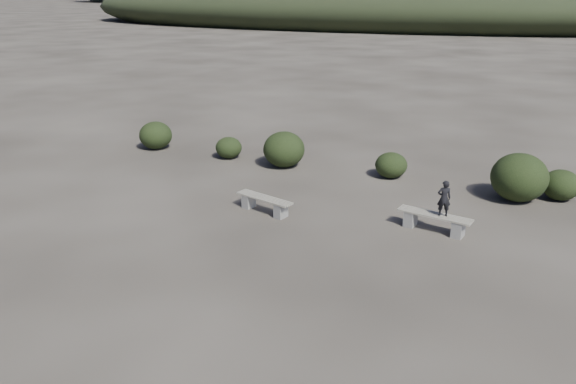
% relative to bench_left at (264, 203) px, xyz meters
% --- Properties ---
extents(ground, '(1200.00, 1200.00, 0.00)m').
position_rel_bench_left_xyz_m(ground, '(1.26, -4.39, -0.29)').
color(ground, '#28241F').
rests_on(ground, ground).
extents(bench_left, '(1.92, 0.87, 0.47)m').
position_rel_bench_left_xyz_m(bench_left, '(0.00, 0.00, 0.00)').
color(bench_left, slate).
rests_on(bench_left, ground).
extents(bench_right, '(2.05, 0.75, 0.50)m').
position_rel_bench_left_xyz_m(bench_right, '(4.82, 0.63, 0.02)').
color(bench_right, slate).
rests_on(bench_right, ground).
extents(seated_person, '(0.43, 0.36, 1.00)m').
position_rel_bench_left_xyz_m(seated_person, '(5.02, 0.60, 0.71)').
color(seated_person, black).
rests_on(seated_person, bench_right).
extents(shrub_a, '(1.02, 1.02, 0.83)m').
position_rel_bench_left_xyz_m(shrub_a, '(-3.76, 4.50, 0.13)').
color(shrub_a, black).
rests_on(shrub_a, ground).
extents(shrub_b, '(1.53, 1.53, 1.31)m').
position_rel_bench_left_xyz_m(shrub_b, '(-1.34, 4.36, 0.37)').
color(shrub_b, black).
rests_on(shrub_b, ground).
extents(shrub_c, '(1.11, 1.11, 0.89)m').
position_rel_bench_left_xyz_m(shrub_c, '(2.60, 4.71, 0.16)').
color(shrub_c, black).
rests_on(shrub_c, ground).
extents(shrub_d, '(1.72, 1.72, 1.50)m').
position_rel_bench_left_xyz_m(shrub_d, '(6.75, 4.09, 0.46)').
color(shrub_d, black).
rests_on(shrub_d, ground).
extents(shrub_e, '(1.15, 1.15, 0.96)m').
position_rel_bench_left_xyz_m(shrub_e, '(7.97, 4.71, 0.19)').
color(shrub_e, black).
rests_on(shrub_e, ground).
extents(shrub_f, '(1.33, 1.33, 1.13)m').
position_rel_bench_left_xyz_m(shrub_f, '(-7.16, 4.48, 0.28)').
color(shrub_f, black).
rests_on(shrub_f, ground).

